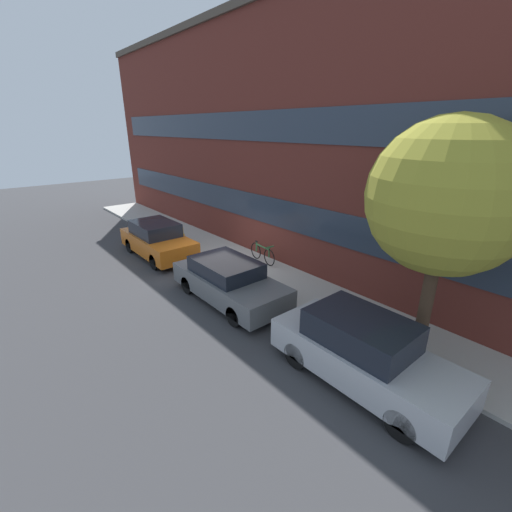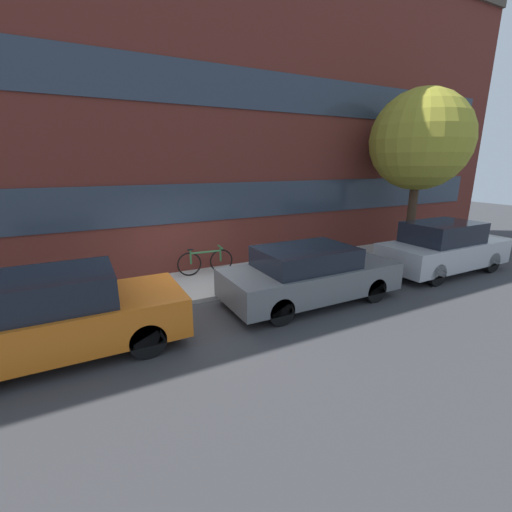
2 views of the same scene
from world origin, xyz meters
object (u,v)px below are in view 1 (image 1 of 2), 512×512
object	(u,v)px
parked_car_silver	(363,352)
parked_car_grey	(229,281)
parked_car_orange	(157,240)
fire_hydrant	(182,234)
bicycle	(262,253)
street_tree	(447,199)

from	to	relation	value
parked_car_silver	parked_car_grey	bearing A→B (deg)	180.00
parked_car_orange	parked_car_grey	world-z (taller)	parked_car_orange
fire_hydrant	bicycle	xyz separation A→B (m)	(4.58, 1.17, 0.03)
bicycle	street_tree	size ratio (longest dim) A/B	0.30
parked_car_grey	fire_hydrant	xyz separation A→B (m)	(-6.19, 1.64, -0.20)
parked_car_orange	fire_hydrant	world-z (taller)	parked_car_orange
parked_car_orange	parked_car_silver	distance (m)	10.18
parked_car_grey	street_tree	xyz separation A→B (m)	(5.39, 1.60, 3.25)
street_tree	fire_hydrant	bearing A→B (deg)	179.79
parked_car_orange	street_tree	distance (m)	11.22
parked_car_silver	fire_hydrant	distance (m)	11.25
parked_car_grey	bicycle	xyz separation A→B (m)	(-1.61, 2.81, -0.17)
parked_car_grey	parked_car_silver	distance (m)	4.94
parked_car_grey	bicycle	world-z (taller)	parked_car_grey
bicycle	street_tree	distance (m)	7.89
fire_hydrant	street_tree	size ratio (longest dim) A/B	0.13
parked_car_orange	street_tree	bearing A→B (deg)	8.55
fire_hydrant	bicycle	distance (m)	4.73
parked_car_grey	fire_hydrant	bearing A→B (deg)	165.16
fire_hydrant	parked_car_silver	bearing A→B (deg)	-8.38
parked_car_orange	bicycle	bearing A→B (deg)	37.74
fire_hydrant	parked_car_orange	bearing A→B (deg)	-59.98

